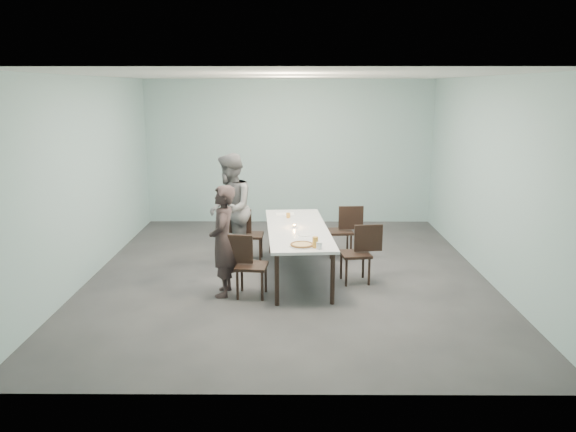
{
  "coord_description": "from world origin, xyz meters",
  "views": [
    {
      "loc": [
        0.05,
        -8.28,
        2.83
      ],
      "look_at": [
        0.0,
        -0.32,
        1.0
      ],
      "focal_mm": 35.0,
      "sensor_mm": 36.0,
      "label": 1
    }
  ],
  "objects_px": {
    "chair_near_left": "(246,261)",
    "table": "(298,231)",
    "water_tumbler": "(319,245)",
    "chair_near_right": "(361,249)",
    "pizza": "(302,245)",
    "diner_near": "(223,241)",
    "side_plate": "(304,235)",
    "chair_far_left": "(246,231)",
    "tealight": "(294,226)",
    "chair_far_right": "(344,227)",
    "diner_far": "(230,209)",
    "beer_glass": "(315,242)",
    "amber_tumbler": "(288,215)"
  },
  "relations": [
    {
      "from": "diner_near",
      "to": "side_plate",
      "type": "bearing_deg",
      "value": 109.53
    },
    {
      "from": "diner_far",
      "to": "amber_tumbler",
      "type": "xyz_separation_m",
      "value": [
        0.95,
        0.01,
        -0.11
      ]
    },
    {
      "from": "chair_near_right",
      "to": "amber_tumbler",
      "type": "bearing_deg",
      "value": -50.11
    },
    {
      "from": "pizza",
      "to": "side_plate",
      "type": "xyz_separation_m",
      "value": [
        0.05,
        0.57,
        -0.01
      ]
    },
    {
      "from": "side_plate",
      "to": "chair_far_left",
      "type": "bearing_deg",
      "value": 128.43
    },
    {
      "from": "table",
      "to": "pizza",
      "type": "height_order",
      "value": "pizza"
    },
    {
      "from": "chair_far_right",
      "to": "side_plate",
      "type": "height_order",
      "value": "chair_far_right"
    },
    {
      "from": "chair_near_left",
      "to": "chair_far_left",
      "type": "xyz_separation_m",
      "value": [
        -0.13,
        1.64,
        0.0
      ]
    },
    {
      "from": "chair_far_left",
      "to": "amber_tumbler",
      "type": "height_order",
      "value": "chair_far_left"
    },
    {
      "from": "beer_glass",
      "to": "tealight",
      "type": "distance_m",
      "value": 1.13
    },
    {
      "from": "diner_near",
      "to": "chair_near_left",
      "type": "bearing_deg",
      "value": 81.23
    },
    {
      "from": "chair_near_left",
      "to": "chair_far_left",
      "type": "height_order",
      "value": "same"
    },
    {
      "from": "chair_near_right",
      "to": "tealight",
      "type": "relative_size",
      "value": 15.54
    },
    {
      "from": "amber_tumbler",
      "to": "water_tumbler",
      "type": "bearing_deg",
      "value": -76.9
    },
    {
      "from": "table",
      "to": "water_tumbler",
      "type": "height_order",
      "value": "water_tumbler"
    },
    {
      "from": "chair_near_right",
      "to": "beer_glass",
      "type": "xyz_separation_m",
      "value": [
        -0.71,
        -0.78,
        0.32
      ]
    },
    {
      "from": "chair_far_left",
      "to": "water_tumbler",
      "type": "bearing_deg",
      "value": -57.98
    },
    {
      "from": "chair_far_right",
      "to": "diner_far",
      "type": "xyz_separation_m",
      "value": [
        -1.9,
        -0.35,
        0.4
      ]
    },
    {
      "from": "beer_glass",
      "to": "water_tumbler",
      "type": "distance_m",
      "value": 0.08
    },
    {
      "from": "diner_near",
      "to": "side_plate",
      "type": "relative_size",
      "value": 8.59
    },
    {
      "from": "chair_far_left",
      "to": "water_tumbler",
      "type": "xyz_separation_m",
      "value": [
        1.13,
        -1.88,
        0.29
      ]
    },
    {
      "from": "chair_near_left",
      "to": "chair_far_right",
      "type": "xyz_separation_m",
      "value": [
        1.53,
        1.9,
        0.0
      ]
    },
    {
      "from": "beer_glass",
      "to": "water_tumbler",
      "type": "height_order",
      "value": "beer_glass"
    },
    {
      "from": "tealight",
      "to": "diner_near",
      "type": "bearing_deg",
      "value": -139.26
    },
    {
      "from": "beer_glass",
      "to": "chair_far_left",
      "type": "bearing_deg",
      "value": 120.43
    },
    {
      "from": "chair_near_left",
      "to": "pizza",
      "type": "height_order",
      "value": "chair_near_left"
    },
    {
      "from": "diner_near",
      "to": "pizza",
      "type": "bearing_deg",
      "value": 81.2
    },
    {
      "from": "table",
      "to": "chair_far_left",
      "type": "xyz_separation_m",
      "value": [
        -0.86,
        0.75,
        -0.19
      ]
    },
    {
      "from": "beer_glass",
      "to": "tealight",
      "type": "bearing_deg",
      "value": 104.14
    },
    {
      "from": "water_tumbler",
      "to": "side_plate",
      "type": "bearing_deg",
      "value": 104.7
    },
    {
      "from": "chair_near_right",
      "to": "amber_tumbler",
      "type": "height_order",
      "value": "chair_near_right"
    },
    {
      "from": "chair_far_left",
      "to": "diner_near",
      "type": "distance_m",
      "value": 1.62
    },
    {
      "from": "chair_near_right",
      "to": "chair_far_right",
      "type": "xyz_separation_m",
      "value": [
        -0.12,
        1.32,
        0.0
      ]
    },
    {
      "from": "tealight",
      "to": "beer_glass",
      "type": "bearing_deg",
      "value": -75.86
    },
    {
      "from": "beer_glass",
      "to": "amber_tumbler",
      "type": "xyz_separation_m",
      "value": [
        -0.37,
        1.76,
        -0.03
      ]
    },
    {
      "from": "table",
      "to": "diner_far",
      "type": "bearing_deg",
      "value": 148.61
    },
    {
      "from": "chair_near_right",
      "to": "beer_glass",
      "type": "relative_size",
      "value": 5.8
    },
    {
      "from": "chair_far_left",
      "to": "water_tumbler",
      "type": "distance_m",
      "value": 2.21
    },
    {
      "from": "tealight",
      "to": "chair_far_right",
      "type": "bearing_deg",
      "value": 49.48
    },
    {
      "from": "table",
      "to": "chair_far_left",
      "type": "height_order",
      "value": "chair_far_left"
    },
    {
      "from": "chair_far_right",
      "to": "side_plate",
      "type": "bearing_deg",
      "value": 59.42
    },
    {
      "from": "pizza",
      "to": "beer_glass",
      "type": "distance_m",
      "value": 0.2
    },
    {
      "from": "chair_near_left",
      "to": "beer_glass",
      "type": "distance_m",
      "value": 1.02
    },
    {
      "from": "chair_far_left",
      "to": "diner_far",
      "type": "relative_size",
      "value": 0.48
    },
    {
      "from": "table",
      "to": "diner_near",
      "type": "relative_size",
      "value": 1.72
    },
    {
      "from": "diner_far",
      "to": "side_plate",
      "type": "distance_m",
      "value": 1.63
    },
    {
      "from": "chair_near_left",
      "to": "table",
      "type": "bearing_deg",
      "value": 56.31
    },
    {
      "from": "chair_near_right",
      "to": "pizza",
      "type": "distance_m",
      "value": 1.16
    },
    {
      "from": "table",
      "to": "diner_near",
      "type": "distance_m",
      "value": 1.33
    },
    {
      "from": "chair_far_left",
      "to": "pizza",
      "type": "height_order",
      "value": "chair_far_left"
    }
  ]
}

